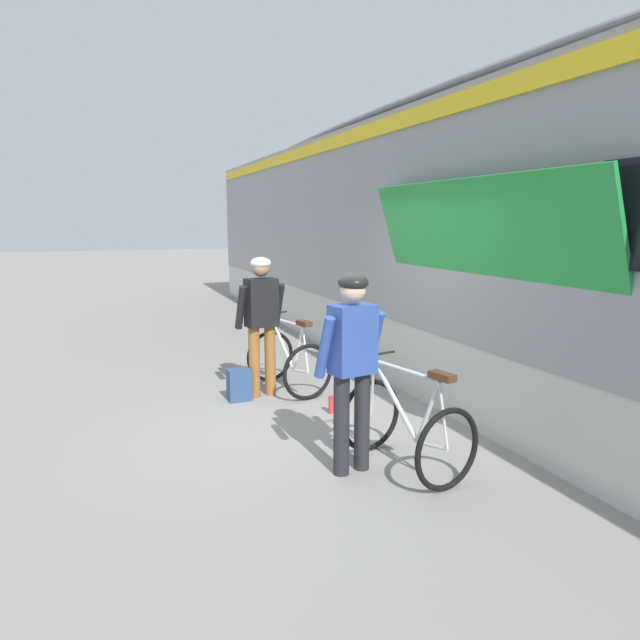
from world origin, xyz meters
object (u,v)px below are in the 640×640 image
object	(u,v)px
cyclist_near_in_dark	(261,314)
bicycle_near_white	(288,360)
backpack_on_platform	(239,385)
cyclist_far_in_blue	(352,356)
water_bottle_near_the_bikes	(331,405)
train_car	(500,238)
bicycle_far_silver	(407,426)

from	to	relation	value
cyclist_near_in_dark	bicycle_near_white	distance (m)	0.77
cyclist_near_in_dark	backpack_on_platform	world-z (taller)	cyclist_near_in_dark
cyclist_far_in_blue	water_bottle_near_the_bikes	world-z (taller)	cyclist_far_in_blue
cyclist_near_in_dark	cyclist_far_in_blue	bearing A→B (deg)	-86.95
cyclist_far_in_blue	water_bottle_near_the_bikes	xyz separation A→B (m)	(0.43, 1.53, -0.95)
train_car	cyclist_near_in_dark	bearing A→B (deg)	173.50
water_bottle_near_the_bikes	cyclist_far_in_blue	bearing A→B (deg)	-105.54
cyclist_near_in_dark	bicycle_near_white	size ratio (longest dim) A/B	1.48
cyclist_far_in_blue	water_bottle_near_the_bikes	bearing A→B (deg)	74.46
train_car	water_bottle_near_the_bikes	size ratio (longest dim) A/B	103.35
train_car	cyclist_near_in_dark	world-z (taller)	train_car
backpack_on_platform	water_bottle_near_the_bikes	bearing A→B (deg)	-47.42
water_bottle_near_the_bikes	bicycle_near_white	bearing A→B (deg)	99.12
train_car	bicycle_near_white	distance (m)	3.31
train_car	bicycle_far_silver	size ratio (longest dim) A/B	17.60
backpack_on_platform	cyclist_near_in_dark	bearing A→B (deg)	14.33
train_car	cyclist_far_in_blue	xyz separation A→B (m)	(-3.12, -2.12, -0.91)
backpack_on_platform	bicycle_far_silver	bearing A→B (deg)	-73.17
bicycle_near_white	bicycle_far_silver	distance (m)	2.76
cyclist_far_in_blue	bicycle_far_silver	bearing A→B (deg)	-16.03
train_car	cyclist_far_in_blue	size ratio (longest dim) A/B	11.97
backpack_on_platform	cyclist_far_in_blue	bearing A→B (deg)	-82.59
cyclist_near_in_dark	cyclist_far_in_blue	world-z (taller)	same
cyclist_near_in_dark	backpack_on_platform	size ratio (longest dim) A/B	4.40
water_bottle_near_the_bikes	backpack_on_platform	bearing A→B (deg)	136.04
bicycle_far_silver	water_bottle_near_the_bikes	distance (m)	1.70
train_car	bicycle_far_silver	xyz separation A→B (m)	(-2.65, -2.25, -1.56)
backpack_on_platform	train_car	bearing A→B (deg)	-7.72
bicycle_near_white	bicycle_far_silver	size ratio (longest dim) A/B	0.99
train_car	cyclist_near_in_dark	xyz separation A→B (m)	(-3.26, 0.37, -0.91)
cyclist_near_in_dark	water_bottle_near_the_bikes	world-z (taller)	cyclist_near_in_dark
bicycle_near_white	train_car	bearing A→B (deg)	-9.74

